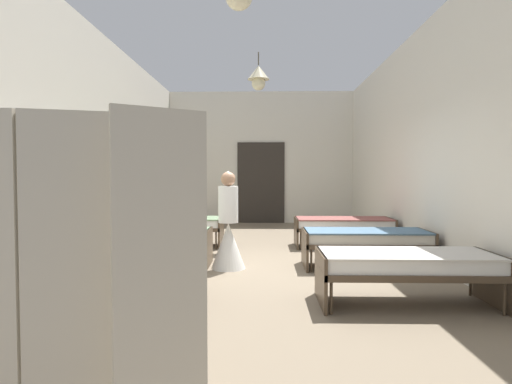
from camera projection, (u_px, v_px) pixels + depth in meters
name	position (u px, v px, depth m)	size (l,w,h in m)	color
ground_plane	(256.00, 270.00, 6.63)	(6.06, 13.02, 0.10)	#7A6B56
room_shell	(258.00, 146.00, 7.79)	(5.86, 12.62, 3.91)	silver
bed_left_row_0	(102.00, 263.00, 4.75)	(1.90, 0.84, 0.57)	#473828
bed_right_row_0	(406.00, 265.00, 4.68)	(1.90, 0.84, 0.57)	#473828
bed_left_row_1	(149.00, 238.00, 6.65)	(1.90, 0.84, 0.57)	#473828
bed_right_row_1	(366.00, 239.00, 6.57)	(1.90, 0.84, 0.57)	#473828
bed_left_row_2	(175.00, 224.00, 8.55)	(1.90, 0.84, 0.57)	#473828
bed_right_row_2	(343.00, 225.00, 8.47)	(1.90, 0.84, 0.57)	#473828
nurse_near_aisle	(228.00, 234.00, 6.49)	(0.52, 0.52, 1.49)	white
privacy_screen	(68.00, 303.00, 1.88)	(1.23, 0.26, 1.70)	#BCB29E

